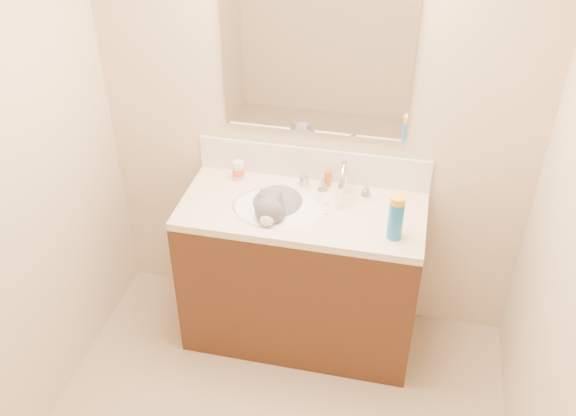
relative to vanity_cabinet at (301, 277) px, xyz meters
The scene contains 16 objects.
room_shell 1.45m from the vanity_cabinet, 90.00° to the right, with size 2.24×2.54×2.52m.
vanity_cabinet is the anchor object (origin of this frame).
counter_slab 0.43m from the vanity_cabinet, ahead, with size 1.20×0.55×0.04m, color beige.
basin 0.40m from the vanity_cabinet, 165.96° to the right, with size 0.45×0.36×0.14m, color white.
faucet 0.58m from the vanity_cabinet, 37.29° to the left, with size 0.28×0.20×0.21m.
cat 0.44m from the vanity_cabinet, behind, with size 0.32×0.40×0.32m.
backsplash 0.60m from the vanity_cabinet, 90.00° to the left, with size 1.20×0.02×0.18m, color silver.
mirror 1.16m from the vanity_cabinet, 90.00° to the left, with size 0.90×0.02×0.80m, color white.
pill_bottle 0.65m from the vanity_cabinet, 154.66° to the left, with size 0.06×0.06×0.10m, color silver.
pill_label 0.65m from the vanity_cabinet, 154.66° to the left, with size 0.06×0.06×0.04m, color #E85526.
silver_jar 0.52m from the vanity_cabinet, 99.11° to the left, with size 0.05×0.05×0.06m, color #B7B7BC.
amber_bottle 0.55m from the vanity_cabinet, 67.95° to the left, with size 0.04×0.04×0.09m, color #C85917.
toothbrush 0.47m from the vanity_cabinet, 16.99° to the left, with size 0.02×0.15×0.01m, color silver.
toothbrush_head 0.47m from the vanity_cabinet, 16.99° to the left, with size 0.01×0.03×0.01m, color #66B4D9.
spray_can 0.72m from the vanity_cabinet, 17.06° to the right, with size 0.07×0.07×0.19m, color blue.
spray_cap 0.81m from the vanity_cabinet, 17.06° to the right, with size 0.07×0.07×0.04m, color gold.
Camera 1 is at (0.49, -1.53, 2.67)m, focal length 40.00 mm.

